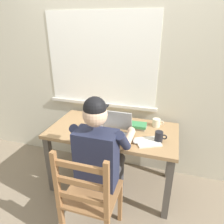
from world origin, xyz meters
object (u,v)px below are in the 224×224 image
object	(u,v)px
desk	(113,138)
computer_mouse	(136,141)
laptop	(113,130)
coffee_mug_white	(157,123)
wooden_chair	(90,197)
landscape_photo_print	(82,131)
seated_person	(101,154)
coffee_mug_dark	(159,137)
book_stack_main	(138,126)

from	to	relation	value
desk	computer_mouse	distance (m)	0.35
laptop	coffee_mug_white	size ratio (longest dim) A/B	2.74
wooden_chair	coffee_mug_white	world-z (taller)	wooden_chair
coffee_mug_white	landscape_photo_print	bearing A→B (deg)	-155.07
landscape_photo_print	seated_person	bearing A→B (deg)	-62.93
coffee_mug_dark	landscape_photo_print	bearing A→B (deg)	-178.21
landscape_photo_print	coffee_mug_white	bearing A→B (deg)	4.49
computer_mouse	seated_person	bearing A→B (deg)	-137.19
computer_mouse	coffee_mug_white	world-z (taller)	coffee_mug_white
desk	wooden_chair	xyz separation A→B (m)	(0.02, -0.70, -0.15)
coffee_mug_dark	landscape_photo_print	size ratio (longest dim) A/B	0.88
desk	laptop	distance (m)	0.20
seated_person	laptop	world-z (taller)	seated_person
coffee_mug_white	coffee_mug_dark	xyz separation A→B (m)	(0.05, -0.31, 0.01)
coffee_mug_white	book_stack_main	xyz separation A→B (m)	(-0.18, -0.10, -0.02)
seated_person	book_stack_main	distance (m)	0.58
desk	computer_mouse	size ratio (longest dim) A/B	13.35
landscape_photo_print	desk	bearing A→B (deg)	3.49
seated_person	wooden_chair	bearing A→B (deg)	-90.00
wooden_chair	coffee_mug_dark	bearing A→B (deg)	52.11
laptop	landscape_photo_print	bearing A→B (deg)	-176.79
seated_person	wooden_chair	size ratio (longest dim) A/B	1.32
wooden_chair	book_stack_main	world-z (taller)	wooden_chair
wooden_chair	coffee_mug_dark	distance (m)	0.81
desk	seated_person	distance (m)	0.43
seated_person	book_stack_main	bearing A→B (deg)	66.62
wooden_chair	landscape_photo_print	xyz separation A→B (m)	(-0.32, 0.57, 0.25)
coffee_mug_dark	computer_mouse	bearing A→B (deg)	-159.92
wooden_chair	laptop	world-z (taller)	wooden_chair
coffee_mug_dark	wooden_chair	bearing A→B (deg)	-127.89
seated_person	book_stack_main	size ratio (longest dim) A/B	6.75
coffee_mug_white	book_stack_main	size ratio (longest dim) A/B	0.65
computer_mouse	coffee_mug_white	xyz separation A→B (m)	(0.15, 0.39, 0.03)
seated_person	laptop	size ratio (longest dim) A/B	3.81
desk	computer_mouse	bearing A→B (deg)	-33.21
seated_person	coffee_mug_dark	bearing A→B (deg)	34.18
desk	seated_person	bearing A→B (deg)	-87.35
book_stack_main	coffee_mug_dark	bearing A→B (deg)	-41.99
laptop	wooden_chair	bearing A→B (deg)	-91.96
landscape_photo_print	book_stack_main	bearing A→B (deg)	3.04
computer_mouse	wooden_chair	bearing A→B (deg)	-116.44
laptop	coffee_mug_dark	distance (m)	0.44
seated_person	computer_mouse	xyz separation A→B (m)	(0.26, 0.24, 0.04)
wooden_chair	landscape_photo_print	bearing A→B (deg)	119.02
wooden_chair	coffee_mug_white	size ratio (longest dim) A/B	7.89
seated_person	book_stack_main	xyz separation A→B (m)	(0.23, 0.53, 0.05)
laptop	coffee_mug_dark	size ratio (longest dim) A/B	2.90
desk	book_stack_main	size ratio (longest dim) A/B	7.18
computer_mouse	landscape_photo_print	bearing A→B (deg)	175.00
seated_person	landscape_photo_print	size ratio (longest dim) A/B	9.66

